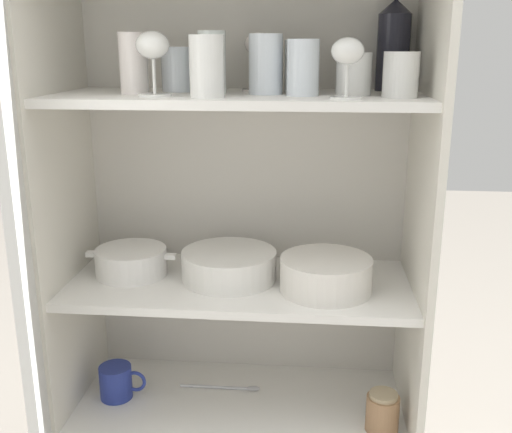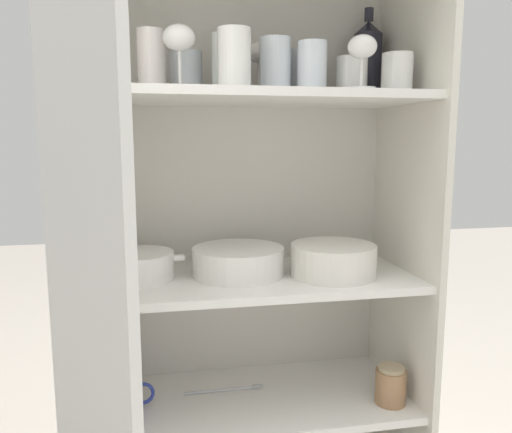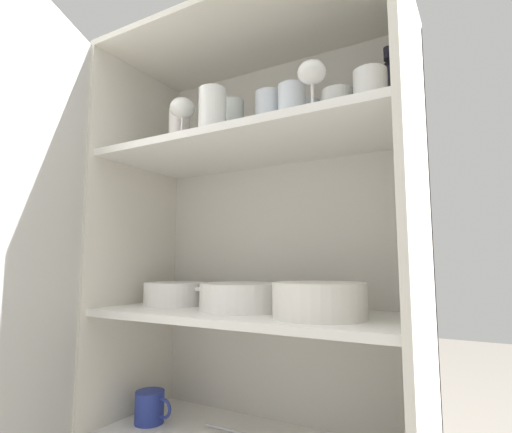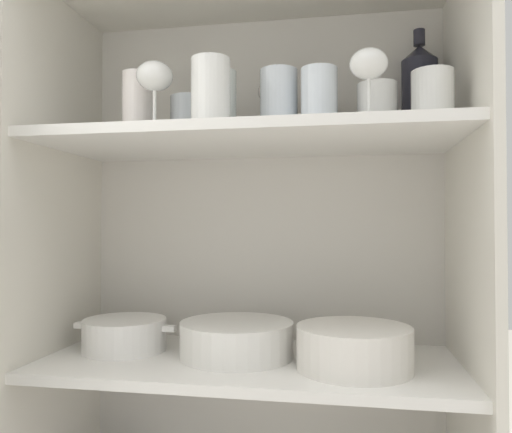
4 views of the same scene
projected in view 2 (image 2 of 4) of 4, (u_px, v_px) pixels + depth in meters
cupboard_back_panel at (238, 240)px, 1.45m from camera, size 0.87×0.02×1.42m
cupboard_side_left at (73, 262)px, 1.19m from camera, size 0.02×0.40×1.42m
cupboard_side_right at (404, 248)px, 1.35m from camera, size 0.02×0.40×1.42m
shelf_board_lower at (249, 401)px, 1.33m from camera, size 0.83×0.36×0.02m
shelf_board_middle at (249, 279)px, 1.28m from camera, size 0.83×0.36×0.02m
shelf_board_upper at (249, 98)px, 1.21m from camera, size 0.83×0.36×0.02m
cupboard_door at (85, 317)px, 0.82m from camera, size 0.19×0.40×1.42m
tumbler_glass_0 at (352, 76)px, 1.24m from camera, size 0.08×0.08×0.09m
tumbler_glass_1 at (186, 73)px, 1.23m from camera, size 0.08×0.08×0.10m
tumbler_glass_2 at (151, 60)px, 1.12m from camera, size 0.06×0.06×0.13m
tumbler_glass_3 at (312, 67)px, 1.19m from camera, size 0.07×0.07×0.12m
tumbler_glass_4 at (275, 66)px, 1.20m from camera, size 0.08×0.08×0.13m
tumbler_glass_5 at (297, 74)px, 1.29m from camera, size 0.08×0.08×0.12m
tumbler_glass_6 at (225, 64)px, 1.19m from camera, size 0.06×0.06×0.14m
tumbler_glass_7 at (397, 73)px, 1.20m from camera, size 0.07×0.07×0.09m
tumbler_glass_8 at (234, 59)px, 1.08m from camera, size 0.07×0.07×0.13m
wine_glass_0 at (259, 59)px, 1.27m from camera, size 0.08×0.08×0.13m
wine_glass_1 at (179, 43)px, 1.07m from camera, size 0.07×0.07×0.13m
wine_glass_2 at (362, 51)px, 1.12m from camera, size 0.07×0.07×0.12m
wine_bottle at (367, 60)px, 1.38m from camera, size 0.08×0.08×0.24m
plate_stack_white at (238, 261)px, 1.28m from camera, size 0.23×0.23×0.07m
mixing_bowl_large at (333, 259)px, 1.27m from camera, size 0.22×0.22×0.08m
casserole_dish at (138, 266)px, 1.24m from camera, size 0.23×0.18×0.07m
coffee_mug_primary at (123, 397)px, 1.24m from camera, size 0.12×0.08×0.09m
storage_jar at (391, 385)px, 1.29m from camera, size 0.08×0.08×0.10m
serving_spoon at (231, 389)px, 1.36m from camera, size 0.22×0.02×0.01m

